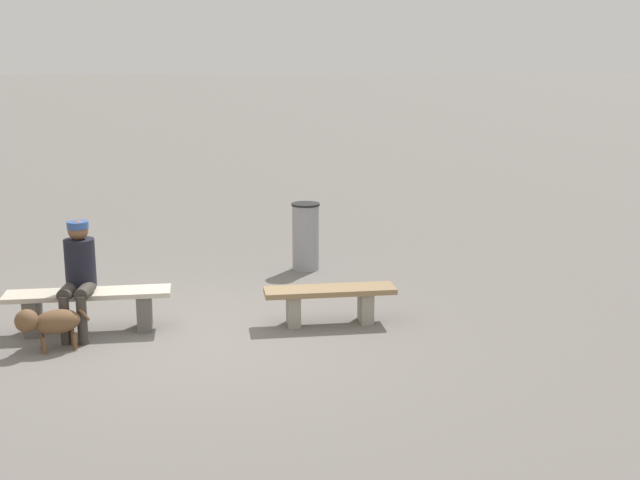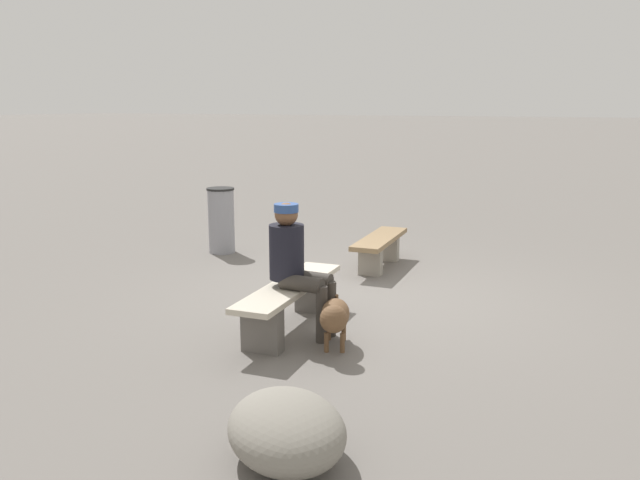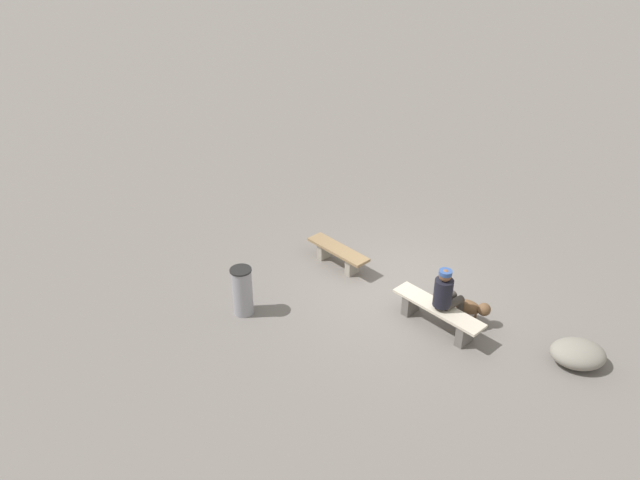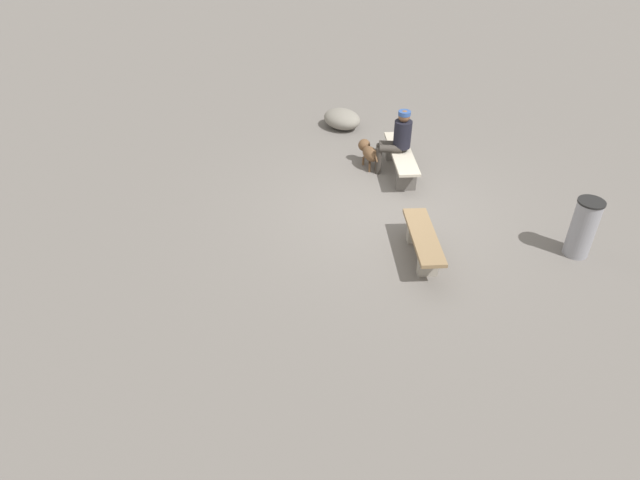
{
  "view_description": "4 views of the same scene",
  "coord_description": "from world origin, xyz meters",
  "views": [
    {
      "loc": [
        -0.7,
        8.79,
        3.11
      ],
      "look_at": [
        -1.36,
        -1.16,
        0.82
      ],
      "focal_mm": 46.41,
      "sensor_mm": 36.0,
      "label": 1
    },
    {
      "loc": [
        6.74,
        2.67,
        2.21
      ],
      "look_at": [
        0.11,
        -0.54,
        0.66
      ],
      "focal_mm": 36.69,
      "sensor_mm": 36.0,
      "label": 2
    },
    {
      "loc": [
        6.93,
        -7.43,
        7.06
      ],
      "look_at": [
        -1.45,
        -0.83,
        0.78
      ],
      "focal_mm": 33.99,
      "sensor_mm": 36.0,
      "label": 3
    },
    {
      "loc": [
        -8.36,
        1.04,
        5.28
      ],
      "look_at": [
        -1.6,
        1.22,
        0.43
      ],
      "focal_mm": 30.83,
      "sensor_mm": 36.0,
      "label": 4
    }
  ],
  "objects": [
    {
      "name": "trash_bin",
      "position": [
        -1.26,
        -2.84,
        0.49
      ],
      "size": [
        0.41,
        0.41,
        0.98
      ],
      "color": "gray",
      "rests_on": "ground"
    },
    {
      "name": "boulder",
      "position": [
        3.47,
        0.85,
        0.21
      ],
      "size": [
        1.16,
        1.16,
        0.42
      ],
      "primitive_type": "ellipsoid",
      "rotation": [
        0.0,
        0.0,
        5.51
      ],
      "color": "gray",
      "rests_on": "ground"
    },
    {
      "name": "seated_person",
      "position": [
        1.38,
        -0.19,
        0.75
      ],
      "size": [
        0.35,
        0.65,
        1.28
      ],
      "rotation": [
        0.0,
        0.0,
        -0.03
      ],
      "color": "black",
      "rests_on": "ground"
    },
    {
      "name": "bench_right",
      "position": [
        1.32,
        -0.28,
        0.31
      ],
      "size": [
        1.86,
        0.55,
        0.47
      ],
      "rotation": [
        0.0,
        0.0,
        0.08
      ],
      "color": "#605B56",
      "rests_on": "ground"
    },
    {
      "name": "ground",
      "position": [
        0.0,
        0.0,
        -0.03
      ],
      "size": [
        210.0,
        210.0,
        0.06
      ],
      "primitive_type": "cube",
      "color": "slate"
    },
    {
      "name": "dog",
      "position": [
        1.61,
        0.34,
        0.32
      ],
      "size": [
        0.73,
        0.44,
        0.49
      ],
      "rotation": [
        0.0,
        0.0,
        0.37
      ],
      "color": "brown",
      "rests_on": "ground"
    },
    {
      "name": "bench_left",
      "position": [
        -1.42,
        -0.37,
        0.3
      ],
      "size": [
        1.55,
        0.51,
        0.43
      ],
      "rotation": [
        0.0,
        0.0,
        0.08
      ],
      "color": "gray",
      "rests_on": "ground"
    }
  ]
}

